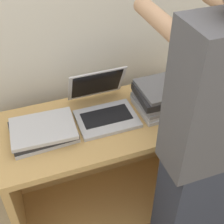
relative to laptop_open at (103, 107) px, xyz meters
The scene contains 7 objects.
wall_back 0.52m from the laptop_open, 90.00° to the left, with size 8.00×0.05×2.40m.
cart 0.42m from the laptop_open, 90.00° to the left, with size 1.16×0.53×0.74m.
laptop_open is the anchor object (origin of this frame).
laptop_stack_left 0.34m from the laptop_open, behind, with size 0.32×0.25×0.06m.
laptop_stack_right 0.35m from the laptop_open, ahead, with size 0.34×0.25×0.14m.
person 0.59m from the laptop_open, 58.46° to the right, with size 0.40×0.53×1.67m.
inventory_tag 0.38m from the laptop_open, 18.36° to the right, with size 0.06×0.02×0.01m.
Camera 1 is at (-0.39, -0.91, 1.84)m, focal length 50.00 mm.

